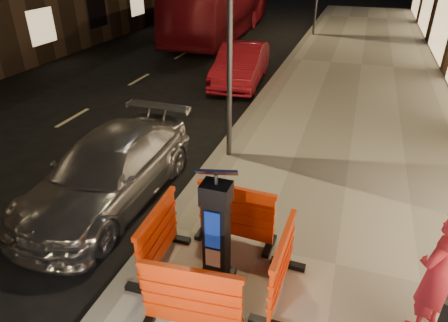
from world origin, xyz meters
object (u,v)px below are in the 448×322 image
(parking_kiosk, at_px, (217,229))
(car_silver, at_px, (114,199))
(barrier_bldgside, at_px, (281,266))
(man, at_px, (437,273))
(car_red, at_px, (241,83))
(barrier_back, at_px, (236,214))
(bus_doubledecker, at_px, (222,35))
(barrier_front, at_px, (191,300))
(barrier_kerbside, at_px, (158,238))

(parking_kiosk, height_order, car_silver, parking_kiosk)
(barrier_bldgside, relative_size, man, 0.74)
(car_red, bearing_deg, parking_kiosk, -80.66)
(parking_kiosk, bearing_deg, car_red, 104.02)
(barrier_back, height_order, bus_doubledecker, bus_doubledecker)
(parking_kiosk, height_order, barrier_front, parking_kiosk)
(barrier_back, xyz_separation_m, car_red, (-2.51, 8.75, -0.67))
(parking_kiosk, bearing_deg, barrier_bldgside, -0.47)
(bus_doubledecker, bearing_deg, barrier_bldgside, -70.90)
(barrier_kerbside, height_order, barrier_bldgside, same)
(barrier_front, height_order, barrier_kerbside, same)
(barrier_kerbside, distance_m, man, 3.81)
(car_silver, bearing_deg, barrier_kerbside, -38.58)
(car_red, bearing_deg, barrier_bldgside, -75.54)
(barrier_kerbside, relative_size, bus_doubledecker, 0.12)
(barrier_front, relative_size, bus_doubledecker, 0.12)
(barrier_front, relative_size, man, 0.74)
(parking_kiosk, distance_m, car_silver, 3.37)
(barrier_front, distance_m, barrier_back, 1.90)
(barrier_front, xyz_separation_m, car_red, (-2.51, 10.65, -0.67))
(barrier_bldgside, bearing_deg, barrier_kerbside, 91.53)
(man, bearing_deg, car_red, -110.82)
(barrier_kerbside, distance_m, car_red, 9.85)
(barrier_kerbside, relative_size, car_silver, 0.29)
(barrier_back, relative_size, man, 0.74)
(barrier_front, bearing_deg, man, 14.63)
(bus_doubledecker, bearing_deg, barrier_front, -74.48)
(barrier_kerbside, distance_m, car_silver, 2.49)
(barrier_kerbside, xyz_separation_m, barrier_bldgside, (1.90, 0.00, 0.00))
(bus_doubledecker, height_order, man, man)
(parking_kiosk, relative_size, barrier_back, 1.40)
(bus_doubledecker, bearing_deg, barrier_kerbside, -76.38)
(barrier_front, height_order, car_red, barrier_front)
(barrier_back, bearing_deg, car_silver, 170.75)
(car_silver, distance_m, car_red, 8.17)
(car_red, height_order, man, man)
(barrier_kerbside, bearing_deg, parking_kiosk, -92.47)
(barrier_back, bearing_deg, man, -14.36)
(man, bearing_deg, barrier_front, -29.80)
(parking_kiosk, height_order, bus_doubledecker, parking_kiosk)
(barrier_kerbside, distance_m, bus_doubledecker, 18.53)
(barrier_back, distance_m, barrier_bldgside, 1.34)
(barrier_back, bearing_deg, parking_kiosk, -87.47)
(barrier_kerbside, xyz_separation_m, bus_doubledecker, (-5.07, 17.81, -0.67))
(car_silver, height_order, bus_doubledecker, bus_doubledecker)
(barrier_front, distance_m, car_silver, 3.80)
(barrier_kerbside, bearing_deg, bus_doubledecker, 13.44)
(car_red, bearing_deg, man, -66.07)
(parking_kiosk, distance_m, barrier_back, 1.04)
(barrier_front, bearing_deg, barrier_kerbside, 129.53)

